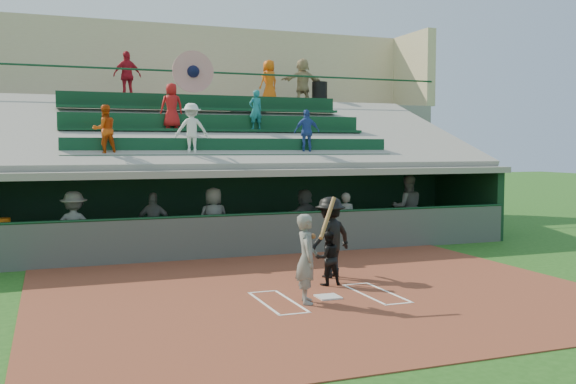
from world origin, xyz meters
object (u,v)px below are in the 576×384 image
object	(u,v)px
home_plate	(328,297)
white_table	(1,249)
catcher	(328,258)
water_cooler	(3,226)
batter_at_plate	(307,258)
trash_bin	(320,93)

from	to	relation	value
home_plate	white_table	world-z (taller)	white_table
catcher	water_cooler	world-z (taller)	water_cooler
batter_at_plate	trash_bin	bearing A→B (deg)	65.89
home_plate	water_cooler	world-z (taller)	water_cooler
batter_at_plate	trash_bin	distance (m)	15.18
catcher	water_cooler	size ratio (longest dim) A/B	3.10
batter_at_plate	home_plate	bearing A→B (deg)	24.07
batter_at_plate	white_table	distance (m)	8.29
home_plate	catcher	xyz separation A→B (m)	(0.45, 1.03, 0.55)
batter_at_plate	water_cooler	bearing A→B (deg)	131.81
water_cooler	trash_bin	xyz separation A→B (m)	(11.45, 7.18, 4.08)
home_plate	white_table	size ratio (longest dim) A/B	0.49
batter_at_plate	trash_bin	size ratio (longest dim) A/B	2.11
batter_at_plate	trash_bin	xyz separation A→B (m)	(5.96, 13.31, 4.21)
catcher	trash_bin	distance (m)	13.77
trash_bin	catcher	bearing A→B (deg)	-112.45
white_table	batter_at_plate	bearing A→B (deg)	-58.42
home_plate	trash_bin	world-z (taller)	trash_bin
batter_at_plate	catcher	world-z (taller)	batter_at_plate
home_plate	water_cooler	size ratio (longest dim) A/B	1.18
batter_at_plate	catcher	size ratio (longest dim) A/B	1.73
catcher	trash_bin	bearing A→B (deg)	-109.47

